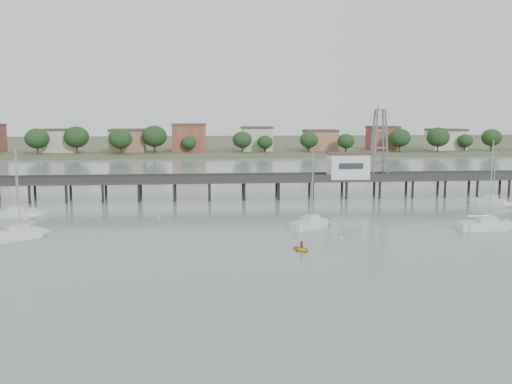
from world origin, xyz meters
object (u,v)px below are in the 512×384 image
lattice_tower (379,144)px  sailboat_e (496,203)px  sailboat_c (315,223)px  white_tender (35,212)px  pier (227,181)px  yellow_dinghy (301,251)px  sailboat_d (495,226)px  sailboat_a (27,234)px  sailboat_b (21,214)px

lattice_tower → sailboat_e: size_ratio=1.40×
sailboat_c → white_tender: size_ratio=3.47×
sailboat_c → white_tender: bearing=123.8°
pier → sailboat_e: 52.07m
white_tender → yellow_dinghy: bearing=-24.3°
lattice_tower → sailboat_e: 25.23m
sailboat_c → sailboat_d: 27.05m
sailboat_e → sailboat_d: 23.37m
pier → sailboat_c: sailboat_c is taller
pier → yellow_dinghy: 44.72m
white_tender → sailboat_a: bearing=-66.6°
sailboat_d → sailboat_a: bearing=177.1°
pier → sailboat_d: bearing=-40.8°
sailboat_a → yellow_dinghy: 38.99m
lattice_tower → sailboat_d: size_ratio=1.09×
sailboat_b → sailboat_c: bearing=-2.2°
white_tender → yellow_dinghy: 50.99m
sailboat_e → white_tender: size_ratio=3.11×
sailboat_d → yellow_dinghy: sailboat_d is taller
pier → sailboat_d: size_ratio=10.51×
sailboat_e → sailboat_c: sailboat_c is taller
sailboat_a → yellow_dinghy: size_ratio=4.54×
sailboat_e → white_tender: sailboat_e is taller
lattice_tower → sailboat_c: lattice_tower is taller
lattice_tower → sailboat_e: (18.76, -13.23, -10.45)m
sailboat_e → sailboat_b: (-85.49, -4.11, 0.00)m
yellow_dinghy → lattice_tower: bearing=39.0°
yellow_dinghy → pier: bearing=77.4°
sailboat_a → sailboat_d: size_ratio=0.93×
sailboat_e → white_tender: (-84.02, -0.97, -0.25)m
white_tender → sailboat_b: bearing=-103.7°
sailboat_b → white_tender: sailboat_b is taller
pier → sailboat_b: sailboat_b is taller
sailboat_d → yellow_dinghy: size_ratio=4.89×
lattice_tower → sailboat_a: 70.34m
sailboat_a → sailboat_d: sailboat_d is taller
sailboat_d → sailboat_e: bearing=59.1°
pier → sailboat_d: 51.72m
sailboat_a → pier: bearing=9.0°
sailboat_a → sailboat_b: bearing=70.4°
lattice_tower → sailboat_a: bearing=-151.7°
yellow_dinghy → sailboat_d: bearing=-4.6°
pier → sailboat_b: size_ratio=14.17×
pier → white_tender: 36.78m
sailboat_d → yellow_dinghy: 32.99m
lattice_tower → sailboat_d: bearing=-77.4°
sailboat_d → white_tender: sailboat_d is taller
white_tender → sailboat_e: bearing=12.0°
sailboat_e → sailboat_d: size_ratio=0.78×
sailboat_e → sailboat_b: sailboat_e is taller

